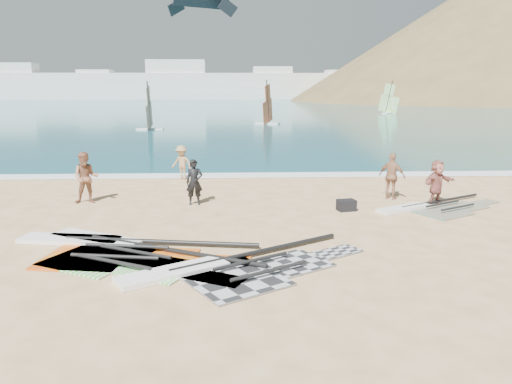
{
  "coord_description": "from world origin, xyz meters",
  "views": [
    {
      "loc": [
        -2.09,
        -10.69,
        4.13
      ],
      "look_at": [
        -1.45,
        4.0,
        1.0
      ],
      "focal_mm": 35.0,
      "sensor_mm": 36.0,
      "label": 1
    }
  ],
  "objects_px": {
    "rig_red": "(109,248)",
    "beachgoer_right": "(437,183)",
    "beachgoer_left": "(86,178)",
    "rig_green": "(121,252)",
    "person_wetsuit": "(194,182)",
    "gear_bag_near": "(346,205)",
    "rig_grey": "(232,269)",
    "rig_orange": "(433,208)",
    "beachgoer_back": "(392,176)",
    "beachgoer_mid": "(182,163)"
  },
  "relations": [
    {
      "from": "rig_red",
      "to": "beachgoer_right",
      "type": "bearing_deg",
      "value": 33.0
    },
    {
      "from": "beachgoer_left",
      "to": "rig_green",
      "type": "bearing_deg",
      "value": -75.54
    },
    {
      "from": "person_wetsuit",
      "to": "beachgoer_left",
      "type": "distance_m",
      "value": 3.91
    },
    {
      "from": "rig_green",
      "to": "beachgoer_right",
      "type": "bearing_deg",
      "value": 53.85
    },
    {
      "from": "rig_red",
      "to": "gear_bag_near",
      "type": "relative_size",
      "value": 11.06
    },
    {
      "from": "rig_grey",
      "to": "beachgoer_right",
      "type": "height_order",
      "value": "beachgoer_right"
    },
    {
      "from": "rig_red",
      "to": "gear_bag_near",
      "type": "distance_m",
      "value": 8.0
    },
    {
      "from": "rig_green",
      "to": "gear_bag_near",
      "type": "distance_m",
      "value": 7.83
    },
    {
      "from": "rig_orange",
      "to": "rig_grey",
      "type": "bearing_deg",
      "value": -170.36
    },
    {
      "from": "rig_red",
      "to": "beachgoer_back",
      "type": "relative_size",
      "value": 3.74
    },
    {
      "from": "rig_grey",
      "to": "rig_orange",
      "type": "relative_size",
      "value": 1.21
    },
    {
      "from": "beachgoer_back",
      "to": "gear_bag_near",
      "type": "bearing_deg",
      "value": 80.45
    },
    {
      "from": "gear_bag_near",
      "to": "person_wetsuit",
      "type": "bearing_deg",
      "value": 167.91
    },
    {
      "from": "person_wetsuit",
      "to": "beachgoer_back",
      "type": "relative_size",
      "value": 0.93
    },
    {
      "from": "rig_green",
      "to": "beachgoer_right",
      "type": "relative_size",
      "value": 3.65
    },
    {
      "from": "rig_red",
      "to": "beachgoer_mid",
      "type": "bearing_deg",
      "value": 94.24
    },
    {
      "from": "gear_bag_near",
      "to": "beachgoer_mid",
      "type": "bearing_deg",
      "value": 135.82
    },
    {
      "from": "rig_orange",
      "to": "gear_bag_near",
      "type": "xyz_separation_m",
      "value": [
        -3.0,
        -0.05,
        0.14
      ]
    },
    {
      "from": "rig_green",
      "to": "gear_bag_near",
      "type": "height_order",
      "value": "gear_bag_near"
    },
    {
      "from": "rig_orange",
      "to": "beachgoer_mid",
      "type": "relative_size",
      "value": 3.17
    },
    {
      "from": "beachgoer_mid",
      "to": "beachgoer_back",
      "type": "distance_m",
      "value": 9.23
    },
    {
      "from": "person_wetsuit",
      "to": "beachgoer_mid",
      "type": "bearing_deg",
      "value": 93.9
    },
    {
      "from": "rig_orange",
      "to": "rig_green",
      "type": "bearing_deg",
      "value": 174.55
    },
    {
      "from": "beachgoer_left",
      "to": "beachgoer_right",
      "type": "relative_size",
      "value": 1.14
    },
    {
      "from": "rig_red",
      "to": "beachgoer_mid",
      "type": "height_order",
      "value": "beachgoer_mid"
    },
    {
      "from": "rig_red",
      "to": "beachgoer_right",
      "type": "distance_m",
      "value": 11.31
    },
    {
      "from": "rig_red",
      "to": "person_wetsuit",
      "type": "bearing_deg",
      "value": 79.32
    },
    {
      "from": "gear_bag_near",
      "to": "beachgoer_right",
      "type": "xyz_separation_m",
      "value": [
        3.33,
        0.67,
        0.62
      ]
    },
    {
      "from": "rig_orange",
      "to": "beachgoer_back",
      "type": "xyz_separation_m",
      "value": [
        -0.95,
        1.61,
        0.82
      ]
    },
    {
      "from": "rig_orange",
      "to": "beachgoer_left",
      "type": "bearing_deg",
      "value": 143.85
    },
    {
      "from": "beachgoer_mid",
      "to": "rig_red",
      "type": "bearing_deg",
      "value": -68.35
    },
    {
      "from": "rig_green",
      "to": "beachgoer_mid",
      "type": "relative_size",
      "value": 3.81
    },
    {
      "from": "beachgoer_right",
      "to": "rig_green",
      "type": "bearing_deg",
      "value": 175.88
    },
    {
      "from": "person_wetsuit",
      "to": "beachgoer_left",
      "type": "bearing_deg",
      "value": 166.66
    },
    {
      "from": "rig_green",
      "to": "rig_red",
      "type": "height_order",
      "value": "same"
    },
    {
      "from": "person_wetsuit",
      "to": "beachgoer_mid",
      "type": "distance_m",
      "value": 4.93
    },
    {
      "from": "person_wetsuit",
      "to": "rig_green",
      "type": "bearing_deg",
      "value": -112.32
    },
    {
      "from": "gear_bag_near",
      "to": "beachgoer_back",
      "type": "relative_size",
      "value": 0.34
    },
    {
      "from": "rig_grey",
      "to": "beachgoer_back",
      "type": "height_order",
      "value": "beachgoer_back"
    },
    {
      "from": "person_wetsuit",
      "to": "beachgoer_mid",
      "type": "xyz_separation_m",
      "value": [
        -0.94,
        4.84,
        -0.04
      ]
    },
    {
      "from": "rig_red",
      "to": "beachgoer_back",
      "type": "bearing_deg",
      "value": 40.73
    },
    {
      "from": "rig_grey",
      "to": "gear_bag_near",
      "type": "height_order",
      "value": "gear_bag_near"
    },
    {
      "from": "person_wetsuit",
      "to": "beachgoer_left",
      "type": "relative_size",
      "value": 0.87
    },
    {
      "from": "beachgoer_back",
      "to": "rig_green",
      "type": "bearing_deg",
      "value": 75.32
    },
    {
      "from": "rig_orange",
      "to": "beachgoer_right",
      "type": "distance_m",
      "value": 1.03
    },
    {
      "from": "rig_orange",
      "to": "beachgoer_mid",
      "type": "bearing_deg",
      "value": 117.98
    },
    {
      "from": "person_wetsuit",
      "to": "beachgoer_mid",
      "type": "height_order",
      "value": "person_wetsuit"
    },
    {
      "from": "beachgoer_right",
      "to": "gear_bag_near",
      "type": "bearing_deg",
      "value": 161.28
    },
    {
      "from": "rig_red",
      "to": "person_wetsuit",
      "type": "xyz_separation_m",
      "value": [
        1.81,
        4.98,
        0.76
      ]
    },
    {
      "from": "rig_red",
      "to": "beachgoer_mid",
      "type": "relative_size",
      "value": 4.2
    }
  ]
}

